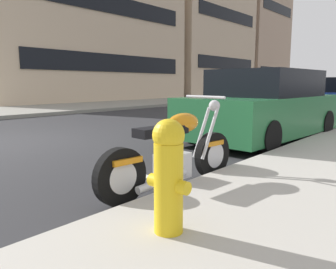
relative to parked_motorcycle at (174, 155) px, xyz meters
name	(u,v)px	position (x,y,z in m)	size (l,w,h in m)	color
ground_plane	(12,142)	(0.16, 4.66, -0.42)	(260.00, 260.00, 0.00)	#28282B
sidewalk_far_curb	(152,102)	(12.16, 11.92, -0.35)	(120.00, 5.00, 0.14)	gray
parking_stall_stripe	(153,178)	(0.16, 0.50, -0.42)	(0.12, 2.20, 0.01)	silver
parked_motorcycle	(174,155)	(0.00, 0.00, 0.00)	(2.14, 0.62, 1.10)	black
parked_car_far_down_curb	(264,107)	(4.07, 0.76, 0.31)	(4.37, 2.10, 1.55)	#236638
fire_hydrant	(169,173)	(-1.15, -0.90, 0.18)	(0.24, 0.36, 0.86)	gold
townhouse_near_left	(64,21)	(11.12, 19.63, 5.32)	(14.55, 10.90, 11.48)	beige
townhouse_far_uphill	(188,26)	(25.01, 18.99, 6.68)	(11.33, 9.62, 14.20)	beige
townhouse_mid_block	(234,47)	(36.07, 19.89, 5.48)	(9.25, 11.42, 11.80)	tan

